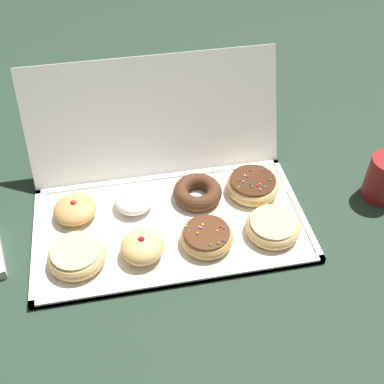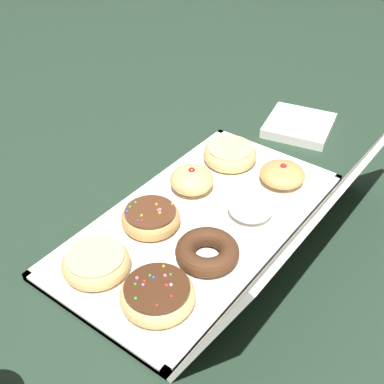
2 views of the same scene
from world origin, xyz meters
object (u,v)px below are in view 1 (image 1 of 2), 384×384
at_px(glazed_ring_donut_0, 77,256).
at_px(powdered_filled_donut_5, 134,200).
at_px(sprinkle_donut_7, 252,185).
at_px(sprinkle_donut_2, 207,237).
at_px(chocolate_cake_ring_donut_6, 198,192).
at_px(glazed_ring_donut_3, 273,227).
at_px(jelly_filled_donut_1, 142,247).
at_px(donut_box, 171,225).
at_px(jelly_filled_donut_4, 75,209).

distance_m(glazed_ring_donut_0, powdered_filled_donut_5, 0.18).
bearing_deg(sprinkle_donut_7, sprinkle_donut_2, -136.10).
height_order(glazed_ring_donut_0, chocolate_cake_ring_donut_6, glazed_ring_donut_0).
bearing_deg(chocolate_cake_ring_donut_6, powdered_filled_donut_5, -179.17).
xyz_separation_m(glazed_ring_donut_0, powdered_filled_donut_5, (0.13, 0.13, 0.00)).
xyz_separation_m(powdered_filled_donut_5, sprinkle_donut_7, (0.27, -0.00, -0.00)).
xyz_separation_m(sprinkle_donut_2, powdered_filled_donut_5, (-0.14, 0.13, 0.00)).
bearing_deg(glazed_ring_donut_3, chocolate_cake_ring_donut_6, 135.32).
xyz_separation_m(jelly_filled_donut_1, chocolate_cake_ring_donut_6, (0.14, 0.14, -0.01)).
bearing_deg(jelly_filled_donut_1, sprinkle_donut_7, 26.76).
xyz_separation_m(glazed_ring_donut_0, sprinkle_donut_2, (0.26, -0.00, -0.00)).
bearing_deg(sprinkle_donut_2, jelly_filled_donut_1, -177.49).
height_order(glazed_ring_donut_3, chocolate_cake_ring_donut_6, glazed_ring_donut_3).
relative_size(glazed_ring_donut_3, sprinkle_donut_7, 0.96).
bearing_deg(chocolate_cake_ring_donut_6, sprinkle_donut_7, -2.18).
bearing_deg(glazed_ring_donut_0, chocolate_cake_ring_donut_6, 26.30).
xyz_separation_m(donut_box, glazed_ring_donut_0, (-0.20, -0.07, 0.02)).
bearing_deg(glazed_ring_donut_3, sprinkle_donut_7, 93.35).
xyz_separation_m(jelly_filled_donut_4, powdered_filled_donut_5, (0.13, 0.00, -0.00)).
height_order(glazed_ring_donut_0, powdered_filled_donut_5, powdered_filled_donut_5).
bearing_deg(chocolate_cake_ring_donut_6, jelly_filled_donut_4, -178.74).
distance_m(sprinkle_donut_2, powdered_filled_donut_5, 0.19).
bearing_deg(jelly_filled_donut_4, chocolate_cake_ring_donut_6, 1.26).
xyz_separation_m(jelly_filled_donut_4, sprinkle_donut_7, (0.40, 0.00, -0.00)).
bearing_deg(glazed_ring_donut_3, sprinkle_donut_2, -179.53).
height_order(glazed_ring_donut_0, glazed_ring_donut_3, glazed_ring_donut_0).
xyz_separation_m(glazed_ring_donut_3, chocolate_cake_ring_donut_6, (-0.13, 0.13, -0.00)).
bearing_deg(sprinkle_donut_7, glazed_ring_donut_3, -86.65).
height_order(donut_box, powdered_filled_donut_5, powdered_filled_donut_5).
distance_m(donut_box, glazed_ring_donut_3, 0.22).
relative_size(donut_box, sprinkle_donut_7, 4.84).
xyz_separation_m(donut_box, glazed_ring_donut_3, (0.20, -0.06, 0.02)).
relative_size(glazed_ring_donut_0, glazed_ring_donut_3, 1.01).
relative_size(glazed_ring_donut_0, sprinkle_donut_7, 0.96).
bearing_deg(jelly_filled_donut_1, donut_box, 46.26).
bearing_deg(sprinkle_donut_7, jelly_filled_donut_4, -179.83).
relative_size(jelly_filled_donut_4, powdered_filled_donut_5, 1.07).
height_order(glazed_ring_donut_0, jelly_filled_donut_1, jelly_filled_donut_1).
xyz_separation_m(jelly_filled_donut_1, sprinkle_donut_2, (0.13, 0.01, -0.01)).
bearing_deg(powdered_filled_donut_5, glazed_ring_donut_0, -133.89).
xyz_separation_m(glazed_ring_donut_0, glazed_ring_donut_3, (0.40, 0.00, -0.00)).
relative_size(powdered_filled_donut_5, sprinkle_donut_7, 0.72).
bearing_deg(jelly_filled_donut_4, glazed_ring_donut_0, -89.27).
bearing_deg(chocolate_cake_ring_donut_6, jelly_filled_donut_1, -135.23).
distance_m(sprinkle_donut_2, sprinkle_donut_7, 0.18).
height_order(glazed_ring_donut_0, jelly_filled_donut_4, jelly_filled_donut_4).
relative_size(sprinkle_donut_2, jelly_filled_donut_4, 1.19).
distance_m(glazed_ring_donut_3, jelly_filled_donut_4, 0.42).
relative_size(donut_box, sprinkle_donut_2, 5.30).
height_order(donut_box, sprinkle_donut_7, sprinkle_donut_7).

